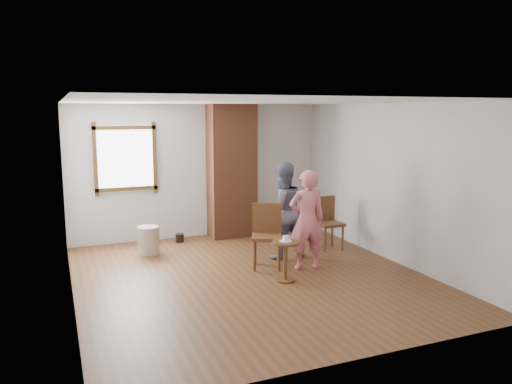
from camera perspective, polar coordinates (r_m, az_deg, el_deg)
ground at (r=7.60m, az=-0.66°, el=-9.69°), size 5.50×5.50×0.00m
room_shell at (r=7.76m, az=-2.72°, el=4.38°), size 5.04×5.52×2.62m
brick_chimney at (r=9.81m, az=-2.79°, el=2.40°), size 0.90×0.50×2.60m
stoneware_crock at (r=8.93m, az=-12.18°, el=-5.40°), size 0.45×0.45×0.48m
dark_pot at (r=9.63m, az=-8.72°, el=-5.20°), size 0.17×0.17×0.16m
dining_chair_left at (r=7.96m, az=1.25°, el=-4.58°), size 0.62×0.62×1.01m
dining_chair_right at (r=9.09m, az=8.10°, el=-3.16°), size 0.44×0.44×0.94m
side_table at (r=7.33m, az=3.38°, el=-7.12°), size 0.40×0.40×0.60m
cake_plate at (r=7.27m, az=3.39°, el=-5.60°), size 0.18×0.18×0.01m
cake_slice at (r=7.27m, az=3.47°, el=-5.34°), size 0.08×0.07×0.06m
man at (r=8.38m, az=3.03°, el=-2.15°), size 0.81×0.64×1.63m
person_pink at (r=7.83m, az=5.85°, el=-3.19°), size 0.63×0.47×1.57m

